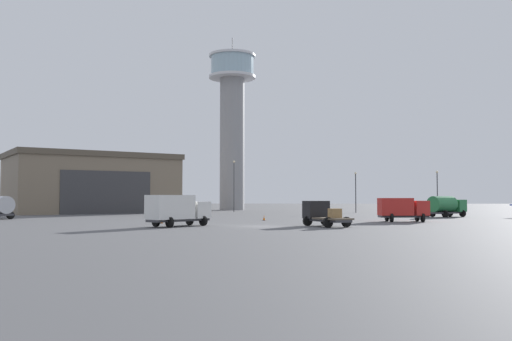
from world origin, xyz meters
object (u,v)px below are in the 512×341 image
truck_fuel_tanker_green (446,205)px  truck_flatbed_black (322,214)px  traffic_cone_near_left (264,218)px  control_tower (232,115)px  light_post_east (356,188)px  light_post_west (234,182)px  truck_box_red (402,208)px  traffic_cone_near_right (162,220)px  truck_box_white (177,209)px  light_post_north (437,188)px

truck_fuel_tanker_green → truck_flatbed_black: 33.28m
truck_flatbed_black → traffic_cone_near_left: 14.62m
control_tower → truck_fuel_tanker_green: 59.37m
light_post_east → truck_fuel_tanker_green: bearing=-63.5°
light_post_west → light_post_east: (23.42, -3.71, -1.33)m
traffic_cone_near_left → truck_box_red: bearing=-6.9°
traffic_cone_near_left → traffic_cone_near_right: (-10.78, -8.60, -0.01)m
control_tower → light_post_east: bearing=-38.5°
truck_box_red → truck_box_white: bearing=-158.8°
traffic_cone_near_left → traffic_cone_near_right: traffic_cone_near_left is taller
truck_flatbed_black → truck_box_red: bearing=-71.9°
light_post_west → truck_box_red: bearing=-59.1°
truck_fuel_tanker_green → truck_flatbed_black: (-19.31, -27.10, -0.46)m
truck_flatbed_black → traffic_cone_near_left: (-6.60, 13.02, -0.88)m
control_tower → traffic_cone_near_right: bearing=-90.1°
control_tower → truck_box_white: bearing=-87.6°
truck_box_red → light_post_west: (-24.85, 41.47, 4.37)m
light_post_north → control_tower: bearing=150.5°
truck_fuel_tanker_green → light_post_east: light_post_east is taller
truck_fuel_tanker_green → truck_flatbed_black: truck_fuel_tanker_green is taller
light_post_north → traffic_cone_near_right: 58.49m
light_post_west → traffic_cone_near_right: light_post_west is taller
light_post_west → traffic_cone_near_right: (-2.47, -48.08, -5.62)m
control_tower → truck_fuel_tanker_green: size_ratio=6.21×
light_post_west → control_tower: bearing=98.1°
truck_box_red → truck_flatbed_black: size_ratio=0.96×
control_tower → truck_box_white: control_tower is taller
traffic_cone_near_right → light_post_north: bearing=46.2°
control_tower → traffic_cone_near_left: size_ratio=57.58×
truck_box_white → light_post_north: (37.31, 48.13, 2.95)m
light_post_north → traffic_cone_near_left: 44.90m
light_post_west → light_post_east: bearing=-9.0°
truck_fuel_tanker_green → traffic_cone_near_left: truck_fuel_tanker_green is taller
truck_box_red → traffic_cone_near_right: (-27.33, -6.61, -1.25)m
truck_box_red → light_post_north: bearing=63.7°
truck_flatbed_black → truck_fuel_tanker_green: bearing=-65.3°
control_tower → traffic_cone_near_right: control_tower is taller
truck_box_red → truck_flatbed_black: bearing=-138.3°
truck_box_red → light_post_north: light_post_north is taller
truck_flatbed_black → light_post_east: size_ratio=0.81×
traffic_cone_near_left → light_post_west: bearing=101.9°
light_post_east → traffic_cone_near_right: bearing=-120.3°
light_post_east → traffic_cone_near_right: size_ratio=11.53×
light_post_east → traffic_cone_near_left: bearing=-112.9°
truck_box_white → control_tower: bearing=39.3°
truck_fuel_tanker_green → light_post_north: bearing=40.6°
control_tower → light_post_north: control_tower is taller
traffic_cone_near_left → light_post_north: bearing=48.6°
truck_flatbed_black → traffic_cone_near_right: 17.95m
truck_flatbed_black → traffic_cone_near_left: bearing=-3.0°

